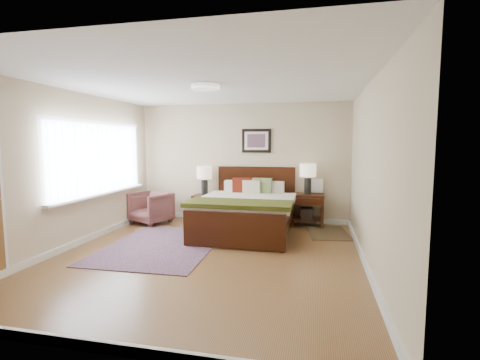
# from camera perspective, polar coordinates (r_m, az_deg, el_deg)

# --- Properties ---
(floor) EXTENTS (5.00, 5.00, 0.00)m
(floor) POSITION_cam_1_polar(r_m,az_deg,el_deg) (5.31, -5.40, -12.28)
(floor) COLOR brown
(floor) RESTS_ON ground
(back_wall) EXTENTS (4.50, 0.04, 2.50)m
(back_wall) POSITION_cam_1_polar(r_m,az_deg,el_deg) (7.47, 0.36, 2.84)
(back_wall) COLOR #C5B38F
(back_wall) RESTS_ON ground
(front_wall) EXTENTS (4.50, 0.04, 2.50)m
(front_wall) POSITION_cam_1_polar(r_m,az_deg,el_deg) (2.80, -21.45, -2.87)
(front_wall) COLOR #C5B38F
(front_wall) RESTS_ON ground
(left_wall) EXTENTS (0.04, 5.00, 2.50)m
(left_wall) POSITION_cam_1_polar(r_m,az_deg,el_deg) (6.13, -25.98, 1.54)
(left_wall) COLOR #C5B38F
(left_wall) RESTS_ON ground
(right_wall) EXTENTS (0.04, 5.00, 2.50)m
(right_wall) POSITION_cam_1_polar(r_m,az_deg,el_deg) (4.86, 20.58, 0.76)
(right_wall) COLOR #C5B38F
(right_wall) RESTS_ON ground
(ceiling) EXTENTS (4.50, 5.00, 0.02)m
(ceiling) POSITION_cam_1_polar(r_m,az_deg,el_deg) (5.11, -5.69, 15.41)
(ceiling) COLOR white
(ceiling) RESTS_ON back_wall
(window) EXTENTS (0.11, 2.72, 1.32)m
(window) POSITION_cam_1_polar(r_m,az_deg,el_deg) (6.66, -21.94, 3.11)
(window) COLOR silver
(window) RESTS_ON left_wall
(ceil_fixture) EXTENTS (0.44, 0.44, 0.08)m
(ceil_fixture) POSITION_cam_1_polar(r_m,az_deg,el_deg) (5.10, -5.68, 15.02)
(ceil_fixture) COLOR white
(ceil_fixture) RESTS_ON ceiling
(bed) EXTENTS (1.77, 2.14, 1.15)m
(bed) POSITION_cam_1_polar(r_m,az_deg,el_deg) (6.46, 1.12, -4.07)
(bed) COLOR #371808
(bed) RESTS_ON ground
(wall_art) EXTENTS (0.62, 0.05, 0.50)m
(wall_art) POSITION_cam_1_polar(r_m,az_deg,el_deg) (7.37, 2.71, 6.44)
(wall_art) COLOR black
(wall_art) RESTS_ON back_wall
(nightstand_left) EXTENTS (0.47, 0.42, 0.56)m
(nightstand_left) POSITION_cam_1_polar(r_m,az_deg,el_deg) (7.52, -5.85, -3.39)
(nightstand_left) COLOR #371808
(nightstand_left) RESTS_ON ground
(nightstand_right) EXTENTS (0.65, 0.49, 0.65)m
(nightstand_right) POSITION_cam_1_polar(r_m,az_deg,el_deg) (7.17, 10.97, -4.35)
(nightstand_right) COLOR #371808
(nightstand_right) RESTS_ON ground
(lamp_left) EXTENTS (0.32, 0.32, 0.61)m
(lamp_left) POSITION_cam_1_polar(r_m,az_deg,el_deg) (7.47, -5.85, 0.75)
(lamp_left) COLOR black
(lamp_left) RESTS_ON nightstand_left
(lamp_right) EXTENTS (0.32, 0.32, 0.61)m
(lamp_right) POSITION_cam_1_polar(r_m,az_deg,el_deg) (7.09, 11.08, 1.12)
(lamp_right) COLOR black
(lamp_right) RESTS_ON nightstand_right
(armchair) EXTENTS (0.93, 0.94, 0.66)m
(armchair) POSITION_cam_1_polar(r_m,az_deg,el_deg) (7.51, -14.41, -4.43)
(armchair) COLOR brown
(armchair) RESTS_ON ground
(rug_persian) EXTENTS (1.76, 2.45, 0.01)m
(rug_persian) POSITION_cam_1_polar(r_m,az_deg,el_deg) (5.92, -12.63, -10.40)
(rug_persian) COLOR #110D45
(rug_persian) RESTS_ON ground
(rug_navy) EXTENTS (0.85, 1.15, 0.01)m
(rug_navy) POSITION_cam_1_polar(r_m,az_deg,el_deg) (6.75, 14.24, -8.39)
(rug_navy) COLOR black
(rug_navy) RESTS_ON ground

